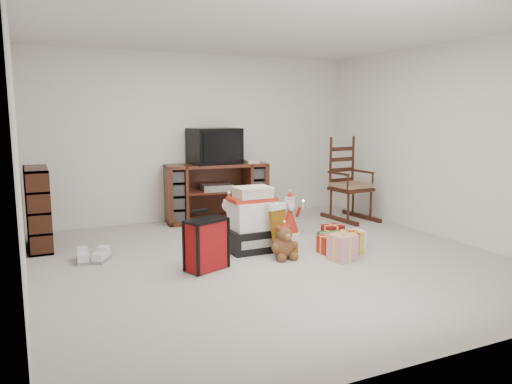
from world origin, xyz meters
TOP-DOWN VIEW (x-y plane):
  - room at (0.00, 0.00)m, footprint 5.01×5.01m
  - tv_stand at (0.16, 2.20)m, footprint 1.57×0.72m
  - bookshelf at (-2.34, 1.63)m, footprint 0.27×0.80m
  - rocking_chair at (2.04, 1.44)m, footprint 0.60×0.91m
  - gift_pile at (-0.05, 0.43)m, footprint 0.60×0.43m
  - red_suitcase at (-0.79, -0.04)m, footprint 0.47×0.36m
  - stocking at (0.14, 0.11)m, footprint 0.31×0.21m
  - teddy_bear at (0.13, -0.02)m, footprint 0.26×0.23m
  - santa_figurine at (0.74, 0.94)m, footprint 0.29×0.28m
  - mrs_claus_figurine at (-0.21, 0.77)m, footprint 0.32×0.31m
  - sneaker_pair at (-1.84, 0.79)m, footprint 0.40×0.33m
  - gift_cluster at (0.90, 0.01)m, footprint 0.67×0.94m
  - crt_television at (0.16, 2.22)m, footprint 0.77×0.59m

SIDE VIEW (x-z plane):
  - sneaker_pair at x=-1.84m, z-range 0.00..0.11m
  - gift_cluster at x=0.90m, z-range 0.00..0.23m
  - teddy_bear at x=0.13m, z-range -0.02..0.36m
  - santa_figurine at x=0.74m, z-range -0.07..0.53m
  - mrs_claus_figurine at x=-0.21m, z-range -0.08..0.58m
  - red_suitcase at x=-0.79m, z-range -0.04..0.59m
  - stocking at x=0.14m, z-range 0.00..0.61m
  - gift_pile at x=-0.05m, z-range -0.05..0.70m
  - tv_stand at x=0.16m, z-range 0.00..0.87m
  - rocking_chair at x=2.04m, z-range -0.21..1.11m
  - bookshelf at x=-2.34m, z-range -0.02..0.96m
  - crt_television at x=0.16m, z-range 0.87..1.40m
  - room at x=0.00m, z-range -0.01..2.51m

